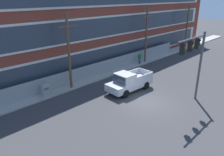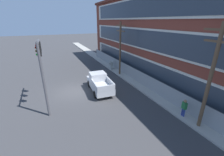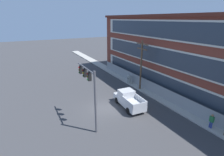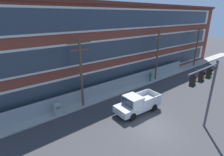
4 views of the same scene
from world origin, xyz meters
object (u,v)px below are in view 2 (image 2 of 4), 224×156
traffic_signal_mast (41,61)px  pedestrian_near_cabinet (184,107)px  pickup_truck_silver (99,83)px  utility_pole_near_corner (120,47)px  electrical_cabinet (111,65)px  utility_pole_midblock (211,75)px

traffic_signal_mast → pedestrian_near_cabinet: bearing=58.4°
pickup_truck_silver → utility_pole_near_corner: bearing=129.5°
utility_pole_near_corner → electrical_cabinet: (-2.95, -0.07, -3.53)m
traffic_signal_mast → pickup_truck_silver: bearing=105.4°
traffic_signal_mast → pickup_truck_silver: size_ratio=1.20×
pedestrian_near_cabinet → pickup_truck_silver: bearing=-149.5°
electrical_cabinet → pedestrian_near_cabinet: size_ratio=0.86×
traffic_signal_mast → utility_pole_midblock: utility_pole_midblock is taller
pickup_truck_silver → pedestrian_near_cabinet: bearing=30.5°
traffic_signal_mast → electrical_cabinet: size_ratio=4.30×
utility_pole_near_corner → utility_pole_midblock: bearing=0.9°
traffic_signal_mast → electrical_cabinet: traffic_signal_mast is taller
electrical_cabinet → pedestrian_near_cabinet: pedestrian_near_cabinet is taller
pickup_truck_silver → utility_pole_near_corner: utility_pole_near_corner is taller
traffic_signal_mast → utility_pole_near_corner: 11.54m
utility_pole_midblock → traffic_signal_mast: bearing=-126.6°
traffic_signal_mast → utility_pole_midblock: bearing=53.4°
pickup_truck_silver → pedestrian_near_cabinet: pickup_truck_silver is taller
utility_pole_near_corner → utility_pole_midblock: size_ratio=0.99×
traffic_signal_mast → utility_pole_near_corner: utility_pole_near_corner is taller
utility_pole_near_corner → electrical_cabinet: size_ratio=5.21×
utility_pole_midblock → pedestrian_near_cabinet: size_ratio=4.55×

